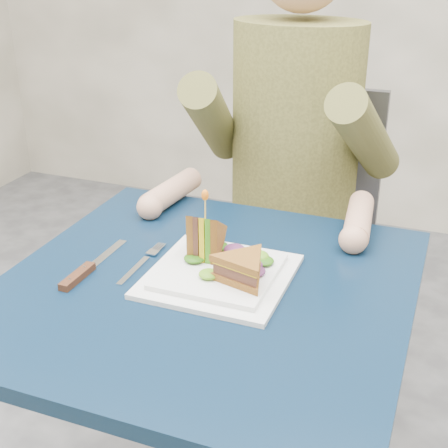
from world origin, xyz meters
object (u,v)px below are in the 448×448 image
at_px(table, 206,319).
at_px(knife, 83,272).
at_px(sandwich_flat, 243,269).
at_px(fork, 141,264).
at_px(sandwich_upright, 206,239).
at_px(chair, 299,224).
at_px(plate, 219,274).
at_px(diner, 295,109).

distance_m(table, knife, 0.25).
distance_m(sandwich_flat, fork, 0.22).
height_order(fork, knife, knife).
bearing_deg(sandwich_upright, chair, 87.52).
height_order(plate, sandwich_flat, sandwich_flat).
distance_m(plate, knife, 0.26).
bearing_deg(diner, sandwich_upright, -93.00).
relative_size(plate, fork, 1.45).
relative_size(table, plate, 2.88).
height_order(diner, sandwich_flat, diner).
bearing_deg(plate, diner, 91.82).
relative_size(diner, sandwich_upright, 5.34).
distance_m(diner, fork, 0.63).
relative_size(sandwich_upright, knife, 0.63).
distance_m(chair, plate, 0.72).
height_order(diner, knife, diner).
distance_m(table, diner, 0.66).
bearing_deg(plate, knife, -162.01).
bearing_deg(table, plate, 55.26).
relative_size(chair, sandwich_flat, 6.23).
height_order(table, plate, plate).
bearing_deg(plate, sandwich_flat, -24.44).
distance_m(plate, sandwich_upright, 0.08).
height_order(sandwich_upright, fork, sandwich_upright).
relative_size(chair, sandwich_upright, 6.66).
bearing_deg(chair, plate, -88.47).
relative_size(table, fork, 4.18).
bearing_deg(knife, plate, 17.99).
bearing_deg(knife, table, 13.24).
xyz_separation_m(chair, fork, (-0.15, -0.70, 0.19)).
height_order(table, diner, diner).
height_order(sandwich_flat, sandwich_upright, sandwich_upright).
height_order(chair, sandwich_upright, chair).
relative_size(table, chair, 0.81).
bearing_deg(diner, plate, -88.18).
xyz_separation_m(chair, sandwich_upright, (-0.03, -0.64, 0.24)).
distance_m(diner, sandwich_flat, 0.62).
bearing_deg(knife, chair, 73.42).
bearing_deg(fork, knife, -138.94).
bearing_deg(sandwich_upright, fork, -155.98).
distance_m(diner, plate, 0.60).
height_order(diner, plate, diner).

